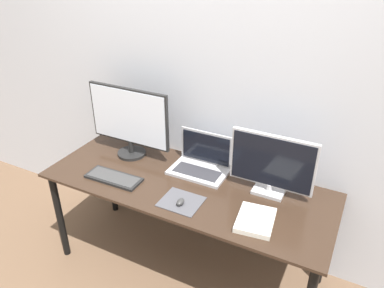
{
  "coord_description": "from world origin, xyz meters",
  "views": [
    {
      "loc": [
        0.89,
        -1.33,
        2.02
      ],
      "look_at": [
        0.0,
        0.41,
        0.95
      ],
      "focal_mm": 35.0,
      "sensor_mm": 36.0,
      "label": 1
    }
  ],
  "objects_px": {
    "keyboard": "(114,178)",
    "mouse": "(180,202)",
    "book": "(255,220)",
    "monitor_left": "(129,120)",
    "laptop": "(202,162)",
    "monitor_right": "(272,164)"
  },
  "relations": [
    {
      "from": "keyboard",
      "to": "mouse",
      "type": "height_order",
      "value": "mouse"
    },
    {
      "from": "keyboard",
      "to": "book",
      "type": "xyz_separation_m",
      "value": [
        0.92,
        0.01,
        0.01
      ]
    },
    {
      "from": "monitor_left",
      "to": "laptop",
      "type": "height_order",
      "value": "monitor_left"
    },
    {
      "from": "monitor_left",
      "to": "laptop",
      "type": "distance_m",
      "value": 0.56
    },
    {
      "from": "monitor_right",
      "to": "laptop",
      "type": "xyz_separation_m",
      "value": [
        -0.46,
        0.05,
        -0.13
      ]
    },
    {
      "from": "keyboard",
      "to": "book",
      "type": "height_order",
      "value": "book"
    },
    {
      "from": "mouse",
      "to": "keyboard",
      "type": "bearing_deg",
      "value": 175.53
    },
    {
      "from": "monitor_right",
      "to": "mouse",
      "type": "relative_size",
      "value": 7.88
    },
    {
      "from": "keyboard",
      "to": "monitor_right",
      "type": "bearing_deg",
      "value": 18.71
    },
    {
      "from": "mouse",
      "to": "monitor_left",
      "type": "bearing_deg",
      "value": 149.03
    },
    {
      "from": "monitor_left",
      "to": "book",
      "type": "distance_m",
      "value": 1.07
    },
    {
      "from": "laptop",
      "to": "keyboard",
      "type": "height_order",
      "value": "laptop"
    },
    {
      "from": "keyboard",
      "to": "mouse",
      "type": "relative_size",
      "value": 5.82
    },
    {
      "from": "laptop",
      "to": "mouse",
      "type": "distance_m",
      "value": 0.4
    },
    {
      "from": "laptop",
      "to": "keyboard",
      "type": "relative_size",
      "value": 1.01
    },
    {
      "from": "monitor_left",
      "to": "monitor_right",
      "type": "distance_m",
      "value": 0.98
    },
    {
      "from": "laptop",
      "to": "book",
      "type": "distance_m",
      "value": 0.59
    },
    {
      "from": "mouse",
      "to": "monitor_right",
      "type": "bearing_deg",
      "value": 40.27
    },
    {
      "from": "book",
      "to": "mouse",
      "type": "bearing_deg",
      "value": -173.05
    },
    {
      "from": "keyboard",
      "to": "mouse",
      "type": "bearing_deg",
      "value": -4.47
    },
    {
      "from": "keyboard",
      "to": "mouse",
      "type": "distance_m",
      "value": 0.5
    },
    {
      "from": "laptop",
      "to": "mouse",
      "type": "xyz_separation_m",
      "value": [
        0.06,
        -0.39,
        -0.04
      ]
    }
  ]
}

